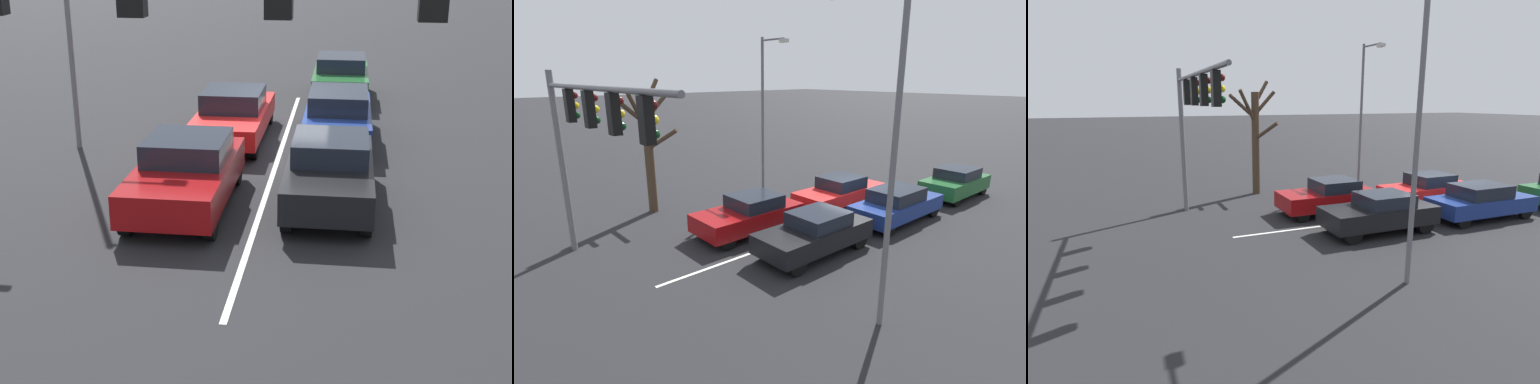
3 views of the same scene
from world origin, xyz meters
TOP-DOWN VIEW (x-y plane):
  - ground_plane at (0.00, 0.00)m, footprint 240.00×240.00m
  - lane_stripe_left_divider at (0.00, 1.80)m, footprint 0.12×15.61m
  - car_black_leftlane_front at (-1.43, 4.32)m, footprint 1.82×4.31m
  - car_maroon_midlane_front at (1.63, 4.82)m, footprint 1.94×4.30m
  - car_red_midlane_second at (1.45, -0.54)m, footprint 1.87×4.75m
  - car_navy_leftlane_second at (-1.49, -0.68)m, footprint 1.81×4.54m
  - car_darkgreen_leftlane_third at (-1.47, -6.10)m, footprint 1.86×4.08m
  - traffic_signal_gantry at (1.42, 10.59)m, footprint 8.61×0.37m

SIDE VIEW (x-z plane):
  - ground_plane at x=0.00m, z-range 0.00..0.00m
  - lane_stripe_left_divider at x=0.00m, z-range 0.00..0.01m
  - car_red_midlane_second at x=1.45m, z-range 0.01..1.44m
  - car_maroon_midlane_front at x=1.63m, z-range 0.01..1.51m
  - car_navy_leftlane_second at x=-1.49m, z-range 0.02..1.50m
  - car_darkgreen_leftlane_third at x=-1.47m, z-range 0.02..1.53m
  - car_black_leftlane_front at x=-1.43m, z-range 0.03..1.52m
  - traffic_signal_gantry at x=1.42m, z-range 1.53..7.72m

